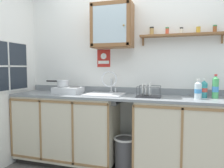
{
  "coord_description": "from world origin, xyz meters",
  "views": [
    {
      "loc": [
        0.5,
        -2.23,
        1.32
      ],
      "look_at": [
        -0.31,
        0.49,
        1.09
      ],
      "focal_mm": 34.61,
      "sensor_mm": 36.0,
      "label": 1
    }
  ],
  "objects_px": {
    "sink": "(106,95)",
    "bottle_detergent_teal_1": "(204,89)",
    "warning_sign": "(104,58)",
    "bottle_water_clear_0": "(198,90)",
    "saucepan": "(63,83)",
    "wall_cabinet": "(112,26)",
    "trash_bin": "(125,154)",
    "hot_plate_stove": "(68,90)",
    "bottle_soda_green_2": "(215,88)",
    "dish_rack": "(148,93)"
  },
  "relations": [
    {
      "from": "dish_rack",
      "to": "warning_sign",
      "type": "xyz_separation_m",
      "value": [
        -0.66,
        0.29,
        0.44
      ]
    },
    {
      "from": "bottle_detergent_teal_1",
      "to": "bottle_water_clear_0",
      "type": "bearing_deg",
      "value": -122.17
    },
    {
      "from": "dish_rack",
      "to": "trash_bin",
      "type": "bearing_deg",
      "value": -174.28
    },
    {
      "from": "bottle_soda_green_2",
      "to": "trash_bin",
      "type": "relative_size",
      "value": 0.63
    },
    {
      "from": "saucepan",
      "to": "wall_cabinet",
      "type": "bearing_deg",
      "value": 11.54
    },
    {
      "from": "bottle_water_clear_0",
      "to": "warning_sign",
      "type": "height_order",
      "value": "warning_sign"
    },
    {
      "from": "hot_plate_stove",
      "to": "dish_rack",
      "type": "height_order",
      "value": "dish_rack"
    },
    {
      "from": "hot_plate_stove",
      "to": "dish_rack",
      "type": "distance_m",
      "value": 1.07
    },
    {
      "from": "hot_plate_stove",
      "to": "wall_cabinet",
      "type": "bearing_deg",
      "value": 15.19
    },
    {
      "from": "saucepan",
      "to": "bottle_soda_green_2",
      "type": "relative_size",
      "value": 1.22
    },
    {
      "from": "bottle_detergent_teal_1",
      "to": "warning_sign",
      "type": "bearing_deg",
      "value": 172.01
    },
    {
      "from": "trash_bin",
      "to": "hot_plate_stove",
      "type": "bearing_deg",
      "value": 177.37
    },
    {
      "from": "saucepan",
      "to": "bottle_water_clear_0",
      "type": "bearing_deg",
      "value": -1.14
    },
    {
      "from": "saucepan",
      "to": "trash_bin",
      "type": "height_order",
      "value": "saucepan"
    },
    {
      "from": "dish_rack",
      "to": "trash_bin",
      "type": "xyz_separation_m",
      "value": [
        -0.27,
        -0.03,
        -0.77
      ]
    },
    {
      "from": "bottle_water_clear_0",
      "to": "trash_bin",
      "type": "height_order",
      "value": "bottle_water_clear_0"
    },
    {
      "from": "bottle_soda_green_2",
      "to": "warning_sign",
      "type": "relative_size",
      "value": 1.15
    },
    {
      "from": "hot_plate_stove",
      "to": "trash_bin",
      "type": "xyz_separation_m",
      "value": [
        0.8,
        -0.04,
        -0.77
      ]
    },
    {
      "from": "sink",
      "to": "warning_sign",
      "type": "relative_size",
      "value": 2.0
    },
    {
      "from": "warning_sign",
      "to": "bottle_water_clear_0",
      "type": "bearing_deg",
      "value": -13.77
    },
    {
      "from": "wall_cabinet",
      "to": "trash_bin",
      "type": "xyz_separation_m",
      "value": [
        0.22,
        -0.19,
        -1.63
      ]
    },
    {
      "from": "dish_rack",
      "to": "wall_cabinet",
      "type": "bearing_deg",
      "value": 161.63
    },
    {
      "from": "bottle_detergent_teal_1",
      "to": "dish_rack",
      "type": "distance_m",
      "value": 0.65
    },
    {
      "from": "sink",
      "to": "bottle_soda_green_2",
      "type": "height_order",
      "value": "sink"
    },
    {
      "from": "bottle_soda_green_2",
      "to": "sink",
      "type": "bearing_deg",
      "value": -178.63
    },
    {
      "from": "sink",
      "to": "wall_cabinet",
      "type": "distance_m",
      "value": 0.91
    },
    {
      "from": "bottle_detergent_teal_1",
      "to": "warning_sign",
      "type": "xyz_separation_m",
      "value": [
        -1.3,
        0.18,
        0.38
      ]
    },
    {
      "from": "bottle_water_clear_0",
      "to": "warning_sign",
      "type": "bearing_deg",
      "value": 166.23
    },
    {
      "from": "dish_rack",
      "to": "trash_bin",
      "type": "height_order",
      "value": "dish_rack"
    },
    {
      "from": "saucepan",
      "to": "warning_sign",
      "type": "relative_size",
      "value": 1.4
    },
    {
      "from": "hot_plate_stove",
      "to": "wall_cabinet",
      "type": "height_order",
      "value": "wall_cabinet"
    },
    {
      "from": "bottle_water_clear_0",
      "to": "bottle_soda_green_2",
      "type": "xyz_separation_m",
      "value": [
        0.19,
        0.1,
        0.02
      ]
    },
    {
      "from": "saucepan",
      "to": "wall_cabinet",
      "type": "relative_size",
      "value": 0.59
    },
    {
      "from": "saucepan",
      "to": "bottle_soda_green_2",
      "type": "height_order",
      "value": "bottle_soda_green_2"
    },
    {
      "from": "hot_plate_stove",
      "to": "bottle_detergent_teal_1",
      "type": "distance_m",
      "value": 1.71
    },
    {
      "from": "saucepan",
      "to": "dish_rack",
      "type": "distance_m",
      "value": 1.17
    },
    {
      "from": "sink",
      "to": "bottle_detergent_teal_1",
      "type": "relative_size",
      "value": 2.16
    },
    {
      "from": "sink",
      "to": "bottle_detergent_teal_1",
      "type": "height_order",
      "value": "sink"
    },
    {
      "from": "hot_plate_stove",
      "to": "trash_bin",
      "type": "bearing_deg",
      "value": -2.63
    },
    {
      "from": "bottle_soda_green_2",
      "to": "trash_bin",
      "type": "xyz_separation_m",
      "value": [
        -1.03,
        -0.12,
        -0.85
      ]
    },
    {
      "from": "sink",
      "to": "bottle_soda_green_2",
      "type": "xyz_separation_m",
      "value": [
        1.31,
        0.03,
        0.13
      ]
    },
    {
      "from": "hot_plate_stove",
      "to": "warning_sign",
      "type": "bearing_deg",
      "value": 34.79
    },
    {
      "from": "bottle_water_clear_0",
      "to": "dish_rack",
      "type": "bearing_deg",
      "value": 179.46
    },
    {
      "from": "sink",
      "to": "wall_cabinet",
      "type": "relative_size",
      "value": 0.84
    },
    {
      "from": "warning_sign",
      "to": "wall_cabinet",
      "type": "bearing_deg",
      "value": -38.09
    },
    {
      "from": "saucepan",
      "to": "bottle_soda_green_2",
      "type": "bearing_deg",
      "value": 2.01
    },
    {
      "from": "sink",
      "to": "bottle_water_clear_0",
      "type": "xyz_separation_m",
      "value": [
        1.12,
        -0.07,
        0.1
      ]
    },
    {
      "from": "saucepan",
      "to": "bottle_detergent_teal_1",
      "type": "relative_size",
      "value": 1.51
    },
    {
      "from": "bottle_soda_green_2",
      "to": "bottle_detergent_teal_1",
      "type": "bearing_deg",
      "value": 172.36
    },
    {
      "from": "hot_plate_stove",
      "to": "trash_bin",
      "type": "relative_size",
      "value": 0.82
    }
  ]
}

